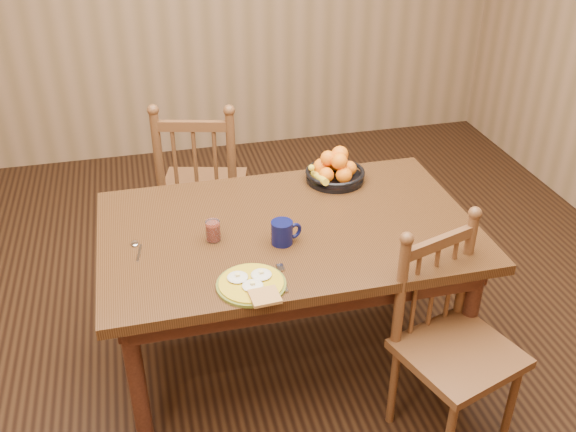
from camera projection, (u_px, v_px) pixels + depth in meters
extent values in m
cube|color=black|center=(288.00, 356.00, 3.15)|extent=(4.50, 5.00, 0.01)
cube|color=black|center=(288.00, 230.00, 2.77)|extent=(1.60, 1.00, 0.04)
cube|color=black|center=(268.00, 199.00, 3.16)|extent=(1.40, 0.04, 0.10)
cube|color=black|center=(314.00, 303.00, 2.46)|extent=(1.40, 0.04, 0.10)
cube|color=black|center=(439.00, 224.00, 2.96)|extent=(0.04, 0.84, 0.10)
cube|color=black|center=(120.00, 267.00, 2.66)|extent=(0.04, 0.84, 0.10)
cylinder|color=black|center=(138.00, 388.00, 2.49)|extent=(0.07, 0.07, 0.70)
cylinder|color=black|center=(467.00, 331.00, 2.78)|extent=(0.07, 0.07, 0.70)
cylinder|color=black|center=(131.00, 271.00, 3.16)|extent=(0.07, 0.07, 0.70)
cylinder|color=black|center=(396.00, 234.00, 3.44)|extent=(0.07, 0.07, 0.70)
cube|color=#4A2D16|center=(204.00, 188.00, 3.63)|extent=(0.56, 0.54, 0.04)
cylinder|color=#4A2D16|center=(241.00, 210.00, 3.91)|extent=(0.04, 0.04, 0.45)
cylinder|color=#4A2D16|center=(179.00, 209.00, 3.92)|extent=(0.04, 0.04, 0.45)
cylinder|color=#4A2D16|center=(236.00, 242.00, 3.60)|extent=(0.04, 0.04, 0.45)
cylinder|color=#4A2D16|center=(169.00, 241.00, 3.61)|extent=(0.04, 0.04, 0.45)
cylinder|color=#4A2D16|center=(232.00, 160.00, 3.32)|extent=(0.05, 0.05, 0.55)
cylinder|color=#4A2D16|center=(159.00, 160.00, 3.32)|extent=(0.05, 0.05, 0.55)
cylinder|color=#4A2D16|center=(196.00, 169.00, 3.35)|extent=(0.02, 0.02, 0.42)
cube|color=#4A2D16|center=(192.00, 126.00, 3.22)|extent=(0.37, 0.13, 0.05)
cube|color=#4A2D16|center=(459.00, 354.00, 2.54)|extent=(0.53, 0.52, 0.04)
cylinder|color=#4A2D16|center=(511.00, 403.00, 2.62)|extent=(0.03, 0.03, 0.41)
cylinder|color=#4A2D16|center=(393.00, 386.00, 2.70)|extent=(0.03, 0.03, 0.41)
cylinder|color=#4A2D16|center=(454.00, 355.00, 2.85)|extent=(0.03, 0.03, 0.41)
cylinder|color=#4A2D16|center=(401.00, 293.00, 2.46)|extent=(0.04, 0.04, 0.50)
cylinder|color=#4A2D16|center=(466.00, 266.00, 2.62)|extent=(0.04, 0.04, 0.50)
cylinder|color=#4A2D16|center=(433.00, 289.00, 2.57)|extent=(0.02, 0.02, 0.39)
cube|color=#4A2D16|center=(440.00, 243.00, 2.45)|extent=(0.34, 0.13, 0.05)
cylinder|color=#59601E|center=(251.00, 285.00, 2.39)|extent=(0.26, 0.26, 0.01)
cylinder|color=gold|center=(251.00, 283.00, 2.39)|extent=(0.24, 0.24, 0.01)
ellipsoid|color=silver|center=(238.00, 277.00, 2.41)|extent=(0.08, 0.08, 0.01)
cube|color=#F2E08C|center=(237.00, 275.00, 2.40)|extent=(0.02, 0.02, 0.01)
ellipsoid|color=silver|center=(261.00, 275.00, 2.42)|extent=(0.08, 0.08, 0.01)
cube|color=#F2E08C|center=(261.00, 272.00, 2.41)|extent=(0.02, 0.02, 0.01)
ellipsoid|color=silver|center=(253.00, 286.00, 2.36)|extent=(0.08, 0.08, 0.01)
cube|color=#F2E08C|center=(253.00, 283.00, 2.35)|extent=(0.02, 0.02, 0.01)
cube|color=brown|center=(265.00, 297.00, 2.30)|extent=(0.11, 0.11, 0.01)
cube|color=silver|center=(283.00, 281.00, 2.42)|extent=(0.01, 0.15, 0.00)
cube|color=silver|center=(280.00, 267.00, 2.49)|extent=(0.03, 0.05, 0.00)
cube|color=silver|center=(139.00, 253.00, 2.58)|extent=(0.03, 0.12, 0.00)
ellipsoid|color=silver|center=(135.00, 243.00, 2.64)|extent=(0.03, 0.04, 0.01)
cylinder|color=#090C33|center=(282.00, 233.00, 2.62)|extent=(0.09, 0.09, 0.10)
torus|color=#090C33|center=(294.00, 231.00, 2.63)|extent=(0.07, 0.04, 0.07)
cylinder|color=black|center=(282.00, 223.00, 2.60)|extent=(0.08, 0.08, 0.00)
cylinder|color=silver|center=(213.00, 231.00, 2.64)|extent=(0.06, 0.06, 0.09)
cylinder|color=maroon|center=(213.00, 232.00, 2.65)|extent=(0.05, 0.05, 0.07)
cylinder|color=black|center=(335.00, 179.00, 3.12)|extent=(0.28, 0.28, 0.02)
torus|color=black|center=(335.00, 172.00, 3.10)|extent=(0.29, 0.29, 0.02)
cylinder|color=black|center=(335.00, 180.00, 3.12)|extent=(0.10, 0.10, 0.01)
sphere|color=orange|center=(349.00, 168.00, 3.11)|extent=(0.07, 0.07, 0.07)
sphere|color=orange|center=(335.00, 163.00, 3.15)|extent=(0.08, 0.08, 0.08)
sphere|color=orange|center=(322.00, 167.00, 3.11)|extent=(0.08, 0.08, 0.08)
sphere|color=orange|center=(326.00, 175.00, 3.05)|extent=(0.07, 0.07, 0.07)
sphere|color=orange|center=(344.00, 175.00, 3.04)|extent=(0.08, 0.08, 0.08)
sphere|color=orange|center=(340.00, 154.00, 3.09)|extent=(0.08, 0.08, 0.08)
sphere|color=orange|center=(328.00, 158.00, 3.06)|extent=(0.07, 0.07, 0.07)
sphere|color=orange|center=(339.00, 161.00, 3.03)|extent=(0.08, 0.08, 0.08)
cylinder|color=yellow|center=(320.00, 178.00, 3.05)|extent=(0.10, 0.17, 0.07)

